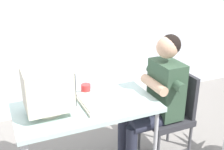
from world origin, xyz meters
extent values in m
cylinder|color=#B7B7BC|center=(0.57, -0.26, 0.35)|extent=(0.04, 0.04, 0.70)
cylinder|color=#B7B7BC|center=(-0.57, 0.26, 0.35)|extent=(0.04, 0.04, 0.70)
cylinder|color=#B7B7BC|center=(0.57, 0.26, 0.35)|extent=(0.04, 0.04, 0.70)
cube|color=silver|center=(0.00, 0.00, 0.72)|extent=(1.25, 0.63, 0.04)
cylinder|color=beige|center=(-0.33, 0.00, 0.75)|extent=(0.21, 0.21, 0.02)
cylinder|color=beige|center=(-0.33, 0.00, 0.78)|extent=(0.06, 0.06, 0.04)
cube|color=beige|center=(-0.33, 0.00, 0.98)|extent=(0.37, 0.34, 0.34)
cube|color=black|center=(-0.14, 0.00, 0.98)|extent=(0.01, 0.29, 0.28)
cube|color=beige|center=(0.03, 0.01, 0.76)|extent=(0.17, 0.46, 0.02)
cube|color=beige|center=(0.03, 0.01, 0.77)|extent=(0.14, 0.41, 0.01)
cylinder|color=#4C4C51|center=(1.00, -0.23, 0.21)|extent=(0.03, 0.03, 0.42)
cylinder|color=#4C4C51|center=(0.62, 0.14, 0.21)|extent=(0.03, 0.03, 0.42)
cylinder|color=#4C4C51|center=(1.00, 0.14, 0.21)|extent=(0.03, 0.03, 0.42)
cube|color=#2D2D33|center=(0.81, -0.04, 0.45)|extent=(0.43, 0.43, 0.06)
cube|color=#2D2D33|center=(1.01, -0.04, 0.70)|extent=(0.04, 0.39, 0.43)
cube|color=#334C38|center=(0.79, -0.04, 0.78)|extent=(0.22, 0.35, 0.55)
sphere|color=tan|center=(0.77, -0.04, 1.19)|extent=(0.20, 0.20, 0.20)
sphere|color=black|center=(0.80, -0.04, 1.21)|extent=(0.19, 0.19, 0.19)
cylinder|color=#262838|center=(0.59, -0.13, 0.50)|extent=(0.41, 0.14, 0.14)
cylinder|color=#262838|center=(0.59, 0.05, 0.50)|extent=(0.41, 0.14, 0.14)
cylinder|color=#262838|center=(0.38, -0.13, 0.25)|extent=(0.11, 0.11, 0.50)
cylinder|color=#262838|center=(0.38, 0.05, 0.25)|extent=(0.11, 0.11, 0.50)
cylinder|color=#334C38|center=(0.77, -0.25, 0.89)|extent=(0.09, 0.14, 0.09)
cylinder|color=#334C38|center=(0.77, 0.16, 0.89)|extent=(0.09, 0.14, 0.09)
cylinder|color=tan|center=(0.65, -0.04, 0.84)|extent=(0.09, 0.35, 0.09)
cylinder|color=red|center=(0.07, 0.23, 0.79)|extent=(0.09, 0.09, 0.09)
torus|color=red|center=(0.07, 0.28, 0.79)|extent=(0.06, 0.01, 0.06)
camera|label=1|loc=(-0.68, -2.11, 1.93)|focal=45.68mm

